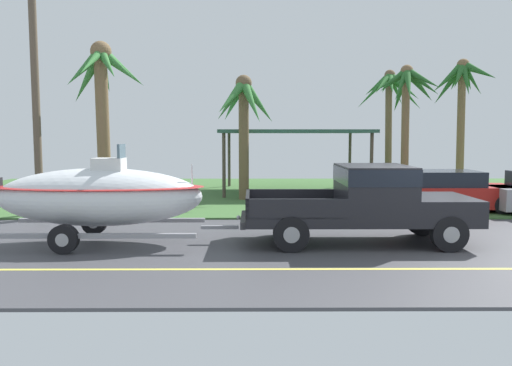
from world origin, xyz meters
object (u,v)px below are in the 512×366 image
(pickup_truck_towing, at_px, (372,200))
(palm_tree_far_right, at_px, (103,88))
(palm_tree_near_left, at_px, (243,110))
(palm_tree_near_right, at_px, (461,90))
(carport_awning, at_px, (293,133))
(palm_tree_mid, at_px, (407,95))
(parked_sedan_near, at_px, (443,192))
(palm_tree_far_left, at_px, (390,97))
(utility_pole, at_px, (35,85))
(boat_on_trailer, at_px, (99,196))

(pickup_truck_towing, bearing_deg, palm_tree_far_right, 146.49)
(palm_tree_near_left, bearing_deg, palm_tree_far_right, -150.52)
(palm_tree_near_left, xyz_separation_m, palm_tree_near_right, (9.46, 2.63, 1.03))
(pickup_truck_towing, relative_size, carport_awning, 0.86)
(palm_tree_mid, bearing_deg, palm_tree_far_right, -165.22)
(pickup_truck_towing, xyz_separation_m, palm_tree_far_right, (-7.83, 5.19, 3.11))
(palm_tree_near_left, distance_m, palm_tree_near_right, 9.87)
(pickup_truck_towing, bearing_deg, palm_tree_near_right, 59.11)
(palm_tree_mid, relative_size, palm_tree_far_right, 0.94)
(parked_sedan_near, height_order, palm_tree_near_left, palm_tree_near_left)
(palm_tree_far_left, bearing_deg, utility_pole, -148.63)
(parked_sedan_near, height_order, palm_tree_near_right, palm_tree_near_right)
(pickup_truck_towing, bearing_deg, boat_on_trailer, 180.00)
(utility_pole, bearing_deg, carport_awning, 37.28)
(palm_tree_near_left, distance_m, palm_tree_far_left, 8.27)
(palm_tree_mid, bearing_deg, palm_tree_near_right, 37.50)
(boat_on_trailer, xyz_separation_m, palm_tree_far_left, (10.17, 12.31, 3.23))
(parked_sedan_near, relative_size, palm_tree_near_right, 0.80)
(pickup_truck_towing, distance_m, carport_awning, 10.92)
(parked_sedan_near, xyz_separation_m, palm_tree_mid, (-0.37, 3.07, 3.45))
(parked_sedan_near, distance_m, utility_pole, 13.70)
(palm_tree_near_right, bearing_deg, palm_tree_far_left, 143.93)
(parked_sedan_near, height_order, utility_pole, utility_pole)
(palm_tree_mid, height_order, palm_tree_far_right, palm_tree_far_right)
(parked_sedan_near, relative_size, palm_tree_mid, 0.89)
(boat_on_trailer, distance_m, palm_tree_near_right, 16.82)
(carport_awning, bearing_deg, palm_tree_far_right, -140.73)
(palm_tree_mid, bearing_deg, palm_tree_far_left, 83.76)
(palm_tree_near_left, relative_size, palm_tree_mid, 0.92)
(parked_sedan_near, distance_m, palm_tree_near_right, 7.16)
(boat_on_trailer, xyz_separation_m, palm_tree_near_left, (3.29, 7.80, 2.39))
(pickup_truck_towing, distance_m, palm_tree_mid, 9.24)
(palm_tree_near_right, distance_m, palm_tree_far_right, 15.02)
(palm_tree_far_right, distance_m, utility_pole, 2.08)
(pickup_truck_towing, xyz_separation_m, palm_tree_far_left, (3.66, 12.31, 3.33))
(pickup_truck_towing, bearing_deg, palm_tree_near_left, 112.42)
(utility_pole, bearing_deg, palm_tree_far_right, 28.83)
(palm_tree_near_right, distance_m, palm_tree_mid, 3.85)
(palm_tree_mid, bearing_deg, utility_pole, -163.06)
(boat_on_trailer, bearing_deg, parked_sedan_near, 26.52)
(parked_sedan_near, relative_size, utility_pole, 0.59)
(palm_tree_far_left, bearing_deg, boat_on_trailer, -129.58)
(parked_sedan_near, distance_m, carport_awning, 7.61)
(parked_sedan_near, xyz_separation_m, carport_awning, (-4.61, 5.71, 1.99))
(carport_awning, relative_size, palm_tree_far_right, 1.14)
(palm_tree_near_right, relative_size, utility_pole, 0.74)
(palm_tree_far_left, relative_size, utility_pole, 0.71)
(palm_tree_near_left, height_order, palm_tree_far_left, palm_tree_far_left)
(pickup_truck_towing, xyz_separation_m, carport_awning, (-1.03, 10.75, 1.63))
(pickup_truck_towing, relative_size, palm_tree_far_left, 0.99)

